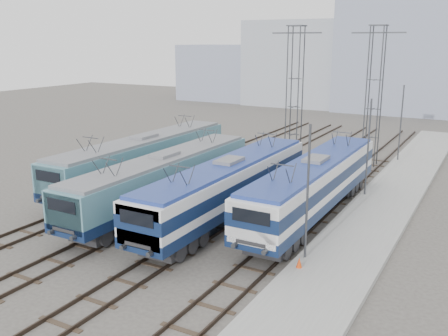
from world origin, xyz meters
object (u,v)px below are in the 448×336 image
at_px(locomotive_center_right, 228,184).
at_px(mast_mid, 368,150).
at_px(locomotive_center_left, 163,178).
at_px(catenary_tower_west, 295,88).
at_px(locomotive_far_left, 143,157).
at_px(mast_rear, 401,125).
at_px(safety_cone, 299,262).
at_px(catenary_tower_east, 374,90).
at_px(mast_front, 307,196).
at_px(locomotive_far_right, 314,183).

height_order(locomotive_center_right, mast_mid, mast_mid).
distance_m(locomotive_center_left, catenary_tower_west, 17.61).
bearing_deg(locomotive_far_left, mast_rear, 48.35).
height_order(locomotive_center_right, safety_cone, locomotive_center_right).
bearing_deg(catenary_tower_west, safety_cone, -67.57).
bearing_deg(mast_mid, locomotive_center_left, -140.69).
distance_m(locomotive_far_left, mast_mid, 16.27).
xyz_separation_m(locomotive_far_left, locomotive_center_left, (4.50, -3.62, -0.10)).
height_order(locomotive_center_left, mast_mid, mast_mid).
bearing_deg(catenary_tower_west, locomotive_far_left, -116.98).
height_order(catenary_tower_west, mast_mid, catenary_tower_west).
bearing_deg(catenary_tower_east, mast_mid, -78.14).
distance_m(locomotive_far_left, catenary_tower_west, 15.50).
bearing_deg(safety_cone, locomotive_center_right, 143.52).
bearing_deg(locomotive_center_left, mast_front, -16.03).
bearing_deg(locomotive_center_left, mast_mid, 39.31).
bearing_deg(catenary_tower_west, mast_mid, -42.93).
bearing_deg(safety_cone, mast_mid, 90.75).
bearing_deg(locomotive_far_right, locomotive_center_left, -160.02).
relative_size(catenary_tower_west, safety_cone, 23.62).
bearing_deg(safety_cone, mast_rear, 90.40).
xyz_separation_m(locomotive_center_left, mast_rear, (10.85, 20.88, 1.32)).
relative_size(locomotive_far_left, locomotive_center_left, 1.05).
bearing_deg(locomotive_far_left, locomotive_far_right, -1.48).
bearing_deg(mast_front, locomotive_center_right, 150.66).
relative_size(locomotive_center_right, mast_mid, 2.54).
height_order(locomotive_center_left, safety_cone, locomotive_center_left).
xyz_separation_m(locomotive_center_left, catenary_tower_east, (8.75, 18.88, 4.46)).
bearing_deg(mast_mid, catenary_tower_east, 101.86).
relative_size(locomotive_center_right, mast_rear, 2.54).
bearing_deg(locomotive_far_left, mast_mid, 18.92).
bearing_deg(safety_cone, locomotive_center_left, 158.37).
bearing_deg(locomotive_far_left, mast_front, -23.71).
xyz_separation_m(locomotive_far_left, locomotive_center_right, (9.00, -3.17, -0.02)).
relative_size(mast_front, safety_cone, 13.78).
height_order(locomotive_center_right, mast_rear, mast_rear).
height_order(catenary_tower_east, mast_rear, catenary_tower_east).
height_order(locomotive_far_right, catenary_tower_west, catenary_tower_west).
bearing_deg(catenary_tower_west, mast_front, -66.73).
bearing_deg(mast_rear, catenary_tower_east, -136.40).
bearing_deg(locomotive_far_right, catenary_tower_west, 116.38).
distance_m(catenary_tower_west, mast_mid, 12.16).
bearing_deg(mast_mid, locomotive_far_right, -108.25).
height_order(mast_front, mast_mid, same).
xyz_separation_m(locomotive_far_right, safety_cone, (2.02, -7.64, -1.73)).
relative_size(locomotive_far_right, catenary_tower_west, 1.49).
distance_m(locomotive_center_left, locomotive_far_right, 9.58).
bearing_deg(locomotive_center_left, mast_rear, 62.54).
bearing_deg(locomotive_far_right, locomotive_center_right, -147.92).
distance_m(locomotive_center_left, catenary_tower_east, 21.28).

